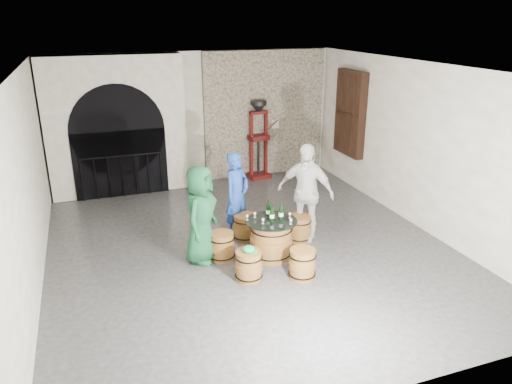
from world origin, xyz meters
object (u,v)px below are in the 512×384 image
object	(u,v)px
person_blue	(237,195)
wine_bottle_left	(272,214)
barrel_stool_far	(245,227)
wine_bottle_right	(268,210)
side_barrel	(200,183)
corking_press	(259,134)
barrel_stool_left	(222,246)
person_green	(200,215)
wine_bottle_center	(281,213)
barrel_table	(271,239)
barrel_stool_near_right	(302,264)
barrel_stool_near_left	(249,266)
barrel_stool_right	(299,228)
person_white	(305,192)

from	to	relation	value
person_blue	wine_bottle_left	xyz separation A→B (m)	(0.27, -1.13, 0.01)
barrel_stool_far	wine_bottle_right	size ratio (longest dim) A/B	1.53
wine_bottle_left	barrel_stool_far	bearing A→B (deg)	103.08
side_barrel	corking_press	bearing A→B (deg)	23.34
barrel_stool_left	person_blue	distance (m)	1.19
person_green	wine_bottle_center	xyz separation A→B (m)	(1.33, -0.32, -0.03)
barrel_table	barrel_stool_near_right	distance (m)	0.86
barrel_stool_near_left	side_barrel	xyz separation A→B (m)	(0.18, 4.05, 0.06)
barrel_stool_right	corking_press	world-z (taller)	corking_press
barrel_table	barrel_stool_right	bearing A→B (deg)	30.44
person_white	barrel_stool_right	bearing A→B (deg)	-104.14
barrel_stool_left	person_green	xyz separation A→B (m)	(-0.33, 0.08, 0.61)
barrel_stool_right	side_barrel	bearing A→B (deg)	111.29
person_blue	corking_press	world-z (taller)	corking_press
wine_bottle_center	side_barrel	size ratio (longest dim) A/B	0.53
side_barrel	wine_bottle_right	bearing A→B (deg)	-82.39
barrel_table	side_barrel	bearing A→B (deg)	97.21
person_blue	side_barrel	xyz separation A→B (m)	(-0.16, 2.37, -0.51)
wine_bottle_center	barrel_stool_far	bearing A→B (deg)	113.77
side_barrel	barrel_table	bearing A→B (deg)	-82.79
barrel_stool_far	barrel_stool_near_left	size ratio (longest dim) A/B	1.00
barrel_table	wine_bottle_center	xyz separation A→B (m)	(0.17, -0.02, 0.48)
person_white	corking_press	bearing A→B (deg)	128.86
person_green	barrel_stool_left	bearing A→B (deg)	-68.74
barrel_stool_left	wine_bottle_left	bearing A→B (deg)	-16.88
barrel_stool_near_right	person_white	bearing A→B (deg)	63.96
barrel_stool_near_right	side_barrel	xyz separation A→B (m)	(-0.65, 4.29, 0.06)
barrel_stool_far	person_white	bearing A→B (deg)	-16.52
barrel_stool_left	wine_bottle_right	distance (m)	1.02
barrel_stool_near_left	person_green	distance (m)	1.21
barrel_stool_near_left	person_blue	bearing A→B (deg)	78.48
corking_press	barrel_stool_far	bearing A→B (deg)	-123.16
wine_bottle_center	corking_press	xyz separation A→B (m)	(1.13, 4.22, 0.34)
barrel_stool_near_right	barrel_stool_near_left	distance (m)	0.86
barrel_stool_left	wine_bottle_center	bearing A→B (deg)	-13.10
barrel_stool_near_left	corking_press	world-z (taller)	corking_press
wine_bottle_left	barrel_stool_near_left	bearing A→B (deg)	-137.55
wine_bottle_left	barrel_stool_near_right	bearing A→B (deg)	-74.36
person_green	wine_bottle_center	world-z (taller)	person_green
wine_bottle_right	barrel_stool_near_right	bearing A→B (deg)	-77.91
barrel_stool_far	person_blue	distance (m)	0.63
corking_press	barrel_stool_right	bearing A→B (deg)	-107.50
person_green	corking_press	world-z (taller)	corking_press
barrel_stool_right	wine_bottle_right	distance (m)	0.98
wine_bottle_right	side_barrel	xyz separation A→B (m)	(-0.44, 3.30, -0.52)
wine_bottle_center	person_blue	bearing A→B (deg)	111.65
barrel_stool_right	side_barrel	world-z (taller)	side_barrel
barrel_stool_left	person_blue	bearing A→B (deg)	57.45
barrel_stool_near_left	wine_bottle_left	size ratio (longest dim) A/B	1.53
barrel_stool_right	wine_bottle_right	xyz separation A→B (m)	(-0.74, -0.28, 0.58)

